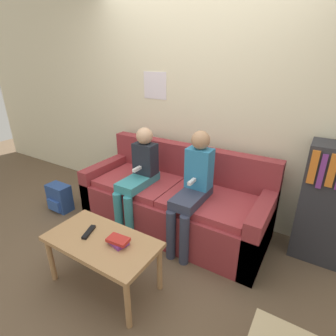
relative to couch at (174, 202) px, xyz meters
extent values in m
plane|color=brown|center=(0.00, -0.52, -0.30)|extent=(10.00, 10.00, 0.00)
cube|color=beige|center=(0.00, 0.50, 1.00)|extent=(8.00, 0.06, 2.60)
cube|color=silver|center=(-0.55, 0.47, 1.17)|extent=(0.31, 0.00, 0.31)
cube|color=maroon|center=(0.00, -0.04, -0.08)|extent=(2.01, 0.81, 0.44)
cube|color=maroon|center=(0.00, 0.30, 0.36)|extent=(2.01, 0.14, 0.44)
cube|color=maroon|center=(-0.93, -0.04, 0.00)|extent=(0.14, 0.81, 0.60)
cube|color=maroon|center=(0.93, -0.04, 0.00)|extent=(0.14, 0.81, 0.60)
cube|color=#A1343A|center=(-0.43, -0.07, 0.17)|extent=(0.84, 0.65, 0.07)
cube|color=#A1343A|center=(0.43, -0.07, 0.17)|extent=(0.84, 0.65, 0.07)
cube|color=#AD7F51|center=(-0.06, -1.03, 0.14)|extent=(0.91, 0.48, 0.04)
cylinder|color=#AD7F51|center=(-0.48, -1.23, -0.09)|extent=(0.04, 0.04, 0.42)
cylinder|color=#AD7F51|center=(0.35, -1.23, -0.09)|extent=(0.04, 0.04, 0.42)
cylinder|color=#AD7F51|center=(-0.48, -0.83, -0.09)|extent=(0.04, 0.04, 0.42)
cylinder|color=#AD7F51|center=(0.35, -0.83, -0.09)|extent=(0.04, 0.04, 0.42)
cylinder|color=teal|center=(-0.40, -0.47, -0.05)|extent=(0.09, 0.09, 0.51)
cylinder|color=teal|center=(-0.26, -0.47, -0.05)|extent=(0.09, 0.09, 0.51)
cube|color=teal|center=(-0.33, -0.21, 0.25)|extent=(0.23, 0.51, 0.09)
cube|color=#1E232D|center=(-0.33, -0.07, 0.47)|extent=(0.24, 0.16, 0.34)
sphere|color=tan|center=(-0.33, -0.07, 0.72)|extent=(0.18, 0.18, 0.18)
cube|color=white|center=(-0.33, -0.22, 0.40)|extent=(0.03, 0.12, 0.03)
cylinder|color=#33384C|center=(0.24, -0.47, -0.05)|extent=(0.09, 0.09, 0.51)
cylinder|color=#33384C|center=(0.38, -0.47, -0.05)|extent=(0.09, 0.09, 0.51)
cube|color=#33384C|center=(0.31, -0.21, 0.25)|extent=(0.23, 0.51, 0.09)
cube|color=teal|center=(0.31, -0.07, 0.50)|extent=(0.24, 0.16, 0.39)
sphere|color=tan|center=(0.31, -0.07, 0.78)|extent=(0.17, 0.17, 0.17)
cube|color=white|center=(0.31, -0.22, 0.42)|extent=(0.03, 0.12, 0.03)
cube|color=black|center=(-0.21, -1.02, 0.17)|extent=(0.10, 0.17, 0.02)
cube|color=#7A3389|center=(0.08, -1.00, 0.17)|extent=(0.17, 0.14, 0.03)
cube|color=red|center=(0.09, -1.00, 0.20)|extent=(0.17, 0.12, 0.03)
cube|color=#2D2D33|center=(1.40, 0.29, 0.26)|extent=(0.44, 0.31, 1.12)
cube|color=orange|center=(1.23, 0.13, 0.64)|extent=(0.06, 0.02, 0.29)
cube|color=#7A3389|center=(1.30, 0.13, 0.62)|extent=(0.04, 0.02, 0.30)
cube|color=orange|center=(1.37, 0.13, 0.64)|extent=(0.06, 0.02, 0.28)
cube|color=#284789|center=(-1.38, -0.46, -0.13)|extent=(0.29, 0.17, 0.34)
cube|color=#3055A5|center=(-1.38, -0.56, -0.20)|extent=(0.20, 0.03, 0.13)
camera|label=1|loc=(1.26, -2.18, 1.47)|focal=28.00mm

